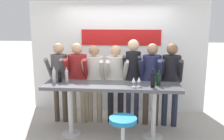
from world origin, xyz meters
name	(u,v)px	position (x,y,z in m)	size (l,w,h in m)	color
ground_plane	(112,136)	(0.00, 0.00, 0.00)	(40.00, 40.00, 0.00)	#B2ADA3
back_wall	(117,57)	(0.00, 1.43, 1.30)	(4.10, 0.12, 2.59)	white
tasting_table	(112,92)	(0.00, 0.00, 0.86)	(2.50, 0.63, 1.01)	#4C4C51
bar_stool	(123,131)	(0.25, -0.71, 0.44)	(0.46, 0.46, 0.66)	silver
person_far_left	(59,74)	(-1.15, 0.58, 1.06)	(0.42, 0.53, 1.70)	#473D33
person_left	(78,75)	(-0.76, 0.56, 1.05)	(0.49, 0.58, 1.70)	gray
person_center_left	(94,76)	(-0.42, 0.63, 1.02)	(0.45, 0.54, 1.65)	gray
person_center	(116,76)	(0.03, 0.64, 1.02)	(0.52, 0.60, 1.66)	black
person_center_right	(133,71)	(0.38, 0.64, 1.12)	(0.39, 0.54, 1.78)	#23283D
person_right	(151,76)	(0.76, 0.58, 1.05)	(0.51, 0.60, 1.71)	#473D33
person_far_right	(171,76)	(1.14, 0.57, 1.06)	(0.49, 0.59, 1.71)	#23283D
wine_bottle_0	(153,79)	(0.73, -0.12, 1.15)	(0.08, 0.08, 0.32)	black
wine_bottle_1	(54,75)	(-1.08, 0.04, 1.15)	(0.07, 0.07, 0.32)	#B7BCC1
wine_bottle_2	(158,78)	(0.84, 0.01, 1.14)	(0.08, 0.08, 0.28)	black
wine_bottle_3	(60,76)	(-0.99, 0.08, 1.13)	(0.06, 0.06, 0.26)	black
wine_bottle_4	(67,75)	(-0.86, 0.12, 1.14)	(0.06, 0.06, 0.29)	#B7BCC1
wine_glass_0	(134,80)	(0.40, -0.13, 1.13)	(0.07, 0.07, 0.18)	silver
wine_glass_1	(139,80)	(0.50, -0.10, 1.13)	(0.07, 0.07, 0.18)	silver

